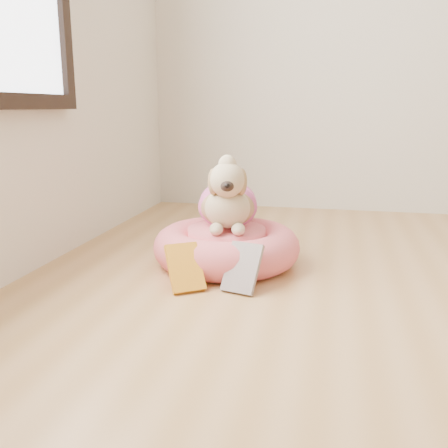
% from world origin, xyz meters
% --- Properties ---
extents(pet_bed, '(0.61, 0.61, 0.16)m').
position_xyz_m(pet_bed, '(-1.25, 0.97, 0.08)').
color(pet_bed, '#F9616D').
rests_on(pet_bed, floor).
extents(dog, '(0.38, 0.48, 0.32)m').
position_xyz_m(dog, '(-1.25, 1.00, 0.32)').
color(dog, brown).
rests_on(dog, pet_bed).
extents(book_yellow, '(0.17, 0.17, 0.16)m').
position_xyz_m(book_yellow, '(-1.34, 0.65, 0.08)').
color(book_yellow, yellow).
rests_on(book_yellow, floor).
extents(book_white, '(0.15, 0.15, 0.17)m').
position_xyz_m(book_white, '(-1.13, 0.68, 0.08)').
color(book_white, white).
rests_on(book_white, floor).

